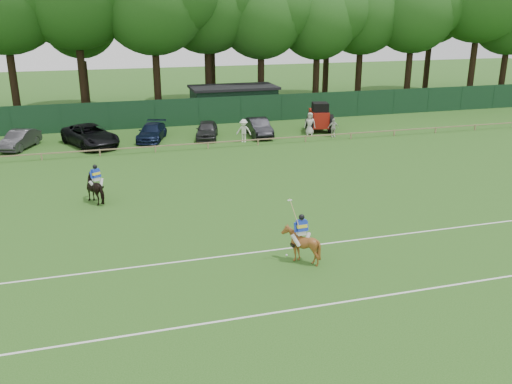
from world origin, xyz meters
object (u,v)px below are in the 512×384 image
object	(u,v)px
utility_shed	(234,101)
sedan_grey	(20,140)
suv_black	(90,135)
tractor	(319,118)
hatch_grey	(207,130)
sedan_navy	(152,132)
estate_black	(258,127)
spectator_right	(310,124)
horse_dark	(97,188)
spectator_left	(244,131)
spectator_mid	(333,128)
polo_ball	(287,255)
horse_chestnut	(301,245)

from	to	relation	value
utility_shed	sedan_grey	bearing A→B (deg)	-156.98
suv_black	tractor	xyz separation A→B (m)	(19.15, -0.08, 0.39)
sedan_grey	hatch_grey	size ratio (longest dim) A/B	1.03
sedan_navy	tractor	xyz separation A→B (m)	(14.35, -0.72, 0.55)
tractor	suv_black	bearing A→B (deg)	-168.06
estate_black	spectator_right	size ratio (longest dim) A/B	2.36
horse_dark	spectator_left	xyz separation A→B (m)	(11.45, 11.56, 0.14)
tractor	spectator_mid	bearing A→B (deg)	-69.83
sedan_navy	polo_ball	distance (m)	24.03
sedan_navy	utility_shed	bearing A→B (deg)	59.76
hatch_grey	suv_black	bearing A→B (deg)	-164.90
suv_black	polo_ball	xyz separation A→B (m)	(8.14, -23.15, -0.78)
horse_dark	hatch_grey	size ratio (longest dim) A/B	0.45
horse_dark	sedan_grey	bearing A→B (deg)	-100.29
tractor	hatch_grey	bearing A→B (deg)	-168.71
estate_black	tractor	world-z (taller)	tractor
polo_ball	sedan_grey	bearing A→B (deg)	119.35
suv_black	spectator_left	world-z (taller)	spectator_left
spectator_mid	sedan_grey	bearing A→B (deg)	178.85
spectator_mid	utility_shed	xyz separation A→B (m)	(-5.84, 10.96, 0.76)
suv_black	spectator_right	size ratio (longest dim) A/B	3.11
horse_chestnut	spectator_mid	bearing A→B (deg)	-119.92
horse_dark	sedan_grey	distance (m)	15.28
suv_black	polo_ball	world-z (taller)	suv_black
estate_black	spectator_right	xyz separation A→B (m)	(4.32, -0.76, 0.21)
horse_chestnut	polo_ball	world-z (taller)	horse_chestnut
polo_ball	tractor	size ratio (longest dim) A/B	0.03
polo_ball	suv_black	bearing A→B (deg)	109.38
sedan_grey	tractor	distance (m)	24.36
sedan_grey	hatch_grey	bearing A→B (deg)	19.66
estate_black	utility_shed	xyz separation A→B (m)	(0.05, 8.89, 0.80)
spectator_mid	spectator_right	bearing A→B (deg)	145.95
sedan_grey	spectator_right	size ratio (longest dim) A/B	2.24
spectator_left	utility_shed	bearing A→B (deg)	103.61
horse_dark	utility_shed	xyz separation A→B (m)	(13.26, 22.22, 0.75)
spectator_right	estate_black	bearing A→B (deg)	-169.35
utility_shed	estate_black	bearing A→B (deg)	-90.30
estate_black	spectator_right	bearing A→B (deg)	-8.11
estate_black	spectator_mid	world-z (taller)	spectator_mid
hatch_grey	estate_black	bearing A→B (deg)	9.55
sedan_grey	estate_black	distance (m)	18.80
spectator_left	sedan_grey	bearing A→B (deg)	-165.70
horse_dark	spectator_left	bearing A→B (deg)	-166.43
spectator_left	utility_shed	world-z (taller)	utility_shed
sedan_navy	suv_black	bearing A→B (deg)	-154.67
sedan_grey	estate_black	size ratio (longest dim) A/B	0.95
sedan_grey	spectator_left	xyz separation A→B (m)	(17.03, -2.67, 0.22)
spectator_right	suv_black	bearing A→B (deg)	-162.78
horse_chestnut	tractor	xyz separation A→B (m)	(10.62, 23.73, 0.43)
polo_ball	tractor	distance (m)	25.58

